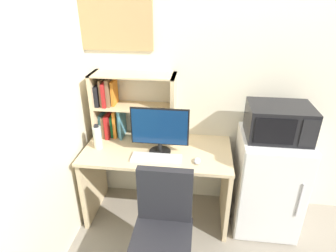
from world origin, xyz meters
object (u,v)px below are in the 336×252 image
computer_mouse (197,161)px  desk_chair (163,239)px  wall_corkboard (106,18)px  mini_fridge (267,183)px  keyboard (156,158)px  water_bottle (97,137)px  microwave (279,122)px  hutch_bookshelf (122,106)px  monitor (160,129)px

computer_mouse → desk_chair: (-0.21, -0.52, -0.35)m
desk_chair → wall_corkboard: wall_corkboard is taller
wall_corkboard → mini_fridge: bearing=-12.0°
mini_fridge → desk_chair: mini_fridge is taller
wall_corkboard → keyboard: bearing=-44.4°
computer_mouse → water_bottle: 0.90m
computer_mouse → desk_chair: 0.66m
computer_mouse → microwave: (0.63, 0.17, 0.31)m
mini_fridge → microwave: 0.60m
water_bottle → mini_fridge: bearing=1.6°
keyboard → water_bottle: bearing=167.1°
hutch_bookshelf → desk_chair: bearing=-61.0°
monitor → wall_corkboard: size_ratio=0.62×
hutch_bookshelf → water_bottle: (-0.17, -0.25, -0.20)m
hutch_bookshelf → wall_corkboard: (-0.11, 0.10, 0.75)m
mini_fridge → desk_chair: bearing=-140.7°
keyboard → mini_fridge: mini_fridge is taller
computer_mouse → water_bottle: (-0.88, 0.13, 0.09)m
wall_corkboard → desk_chair: bearing=-58.6°
hutch_bookshelf → desk_chair: 1.21m
monitor → keyboard: bearing=-96.5°
hutch_bookshelf → mini_fridge: bearing=-8.7°
water_bottle → microwave: bearing=1.7°
keyboard → wall_corkboard: 1.25m
keyboard → hutch_bookshelf: bearing=135.1°
computer_mouse → desk_chair: desk_chair is taller
keyboard → computer_mouse: computer_mouse is taller
computer_mouse → wall_corkboard: 1.42m
hutch_bookshelf → monitor: 0.47m
keyboard → wall_corkboard: (-0.49, 0.48, 1.05)m
keyboard → computer_mouse: 0.34m
monitor → desk_chair: (0.11, -0.64, -0.56)m
keyboard → wall_corkboard: size_ratio=0.53×
monitor → wall_corkboard: wall_corkboard is taller
mini_fridge → wall_corkboard: size_ratio=1.16×
monitor → desk_chair: monitor is taller
mini_fridge → wall_corkboard: wall_corkboard is taller
hutch_bookshelf → wall_corkboard: bearing=137.2°
computer_mouse → hutch_bookshelf: bearing=152.1°
microwave → desk_chair: 1.28m
monitor → keyboard: (-0.01, -0.11, -0.21)m
monitor → mini_fridge: 1.08m
hutch_bookshelf → keyboard: bearing=-44.9°
hutch_bookshelf → monitor: hutch_bookshelf is taller
water_bottle → mini_fridge: 1.56m
monitor → microwave: size_ratio=0.99×
hutch_bookshelf → desk_chair: hutch_bookshelf is taller
monitor → keyboard: monitor is taller
water_bottle → microwave: (1.51, 0.05, 0.22)m
monitor → keyboard: 0.24m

